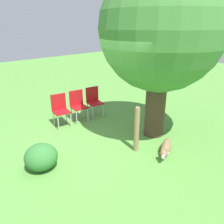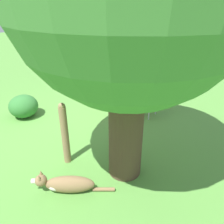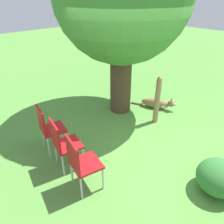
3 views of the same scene
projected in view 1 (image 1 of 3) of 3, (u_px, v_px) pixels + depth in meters
The scene contains 8 objects.
ground_plane at pixel (102, 144), 5.49m from camera, with size 30.00×30.00×0.00m, color #56933D.
oak_tree at pixel (161, 30), 4.99m from camera, with size 2.91×2.91×4.15m.
dog at pixel (166, 148), 5.03m from camera, with size 0.58×1.12×0.35m.
fence_post at pixel (137, 129), 4.99m from camera, with size 0.12×0.12×1.12m.
red_chair_0 at pixel (60, 108), 6.30m from camera, with size 0.50×0.52×0.94m.
red_chair_1 at pixel (78, 104), 6.66m from camera, with size 0.50×0.52×0.94m.
red_chair_2 at pixel (94, 100), 7.01m from camera, with size 0.50×0.52×0.94m.
low_shrub at pixel (41, 157), 4.46m from camera, with size 0.67×0.67×0.54m.
Camera 1 is at (3.54, -3.25, 2.78)m, focal length 35.00 mm.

